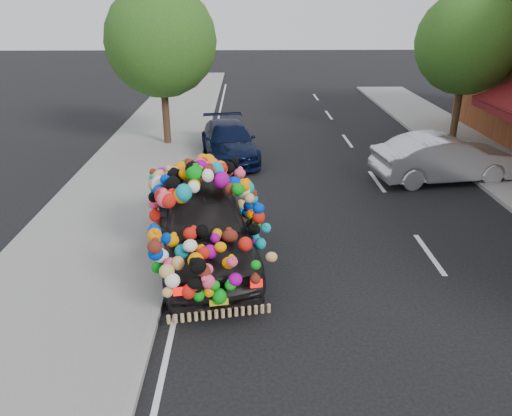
{
  "coord_description": "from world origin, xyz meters",
  "views": [
    {
      "loc": [
        -0.65,
        -10.18,
        5.49
      ],
      "look_at": [
        -0.44,
        -0.06,
        1.23
      ],
      "focal_mm": 35.0,
      "sensor_mm": 36.0,
      "label": 1
    }
  ],
  "objects": [
    {
      "name": "ground",
      "position": [
        0.0,
        0.0,
        0.0
      ],
      "size": [
        100.0,
        100.0,
        0.0
      ],
      "primitive_type": "plane",
      "color": "black",
      "rests_on": "ground"
    },
    {
      "name": "sidewalk",
      "position": [
        -4.3,
        0.0,
        0.06
      ],
      "size": [
        4.0,
        60.0,
        0.12
      ],
      "primitive_type": "cube",
      "color": "gray",
      "rests_on": "ground"
    },
    {
      "name": "kerb",
      "position": [
        -2.35,
        0.0,
        0.07
      ],
      "size": [
        0.15,
        60.0,
        0.13
      ],
      "primitive_type": "cube",
      "color": "gray",
      "rests_on": "ground"
    },
    {
      "name": "lane_markings",
      "position": [
        3.6,
        0.0,
        0.01
      ],
      "size": [
        6.0,
        50.0,
        0.01
      ],
      "primitive_type": null,
      "color": "silver",
      "rests_on": "ground"
    },
    {
      "name": "tree_near_sidewalk",
      "position": [
        -3.8,
        9.5,
        4.02
      ],
      "size": [
        4.2,
        4.2,
        6.13
      ],
      "color": "#332114",
      "rests_on": "ground"
    },
    {
      "name": "tree_far_b",
      "position": [
        8.0,
        10.0,
        3.89
      ],
      "size": [
        4.0,
        4.0,
        5.9
      ],
      "color": "#332114",
      "rests_on": "ground"
    },
    {
      "name": "plush_art_car",
      "position": [
        -1.59,
        -0.12,
        1.22
      ],
      "size": [
        3.23,
        5.54,
        2.36
      ],
      "rotation": [
        0.0,
        0.0,
        0.17
      ],
      "color": "black",
      "rests_on": "ground"
    },
    {
      "name": "navy_sedan",
      "position": [
        -1.27,
        7.67,
        0.65
      ],
      "size": [
        2.47,
        4.69,
        1.3
      ],
      "primitive_type": "imported",
      "rotation": [
        0.0,
        0.0,
        0.15
      ],
      "color": "black",
      "rests_on": "ground"
    },
    {
      "name": "silver_hatchback",
      "position": [
        5.74,
        5.06,
        0.75
      ],
      "size": [
        4.74,
        2.24,
        1.5
      ],
      "primitive_type": "imported",
      "rotation": [
        0.0,
        0.0,
        1.72
      ],
      "color": "silver",
      "rests_on": "ground"
    }
  ]
}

